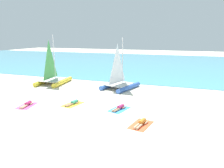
# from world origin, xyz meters

# --- Properties ---
(ground_plane) EXTENTS (120.00, 120.00, 0.00)m
(ground_plane) POSITION_xyz_m (0.00, 10.00, 0.00)
(ground_plane) COLOR beige
(ocean_water) EXTENTS (120.00, 40.00, 0.05)m
(ocean_water) POSITION_xyz_m (0.00, 30.54, 0.03)
(ocean_water) COLOR #4C9EB7
(ocean_water) RESTS_ON ground
(sailboat_blue) EXTENTS (3.67, 4.69, 5.38)m
(sailboat_blue) POSITION_xyz_m (-0.28, 7.92, 0.80)
(sailboat_blue) COLOR blue
(sailboat_blue) RESTS_ON ground
(sailboat_yellow) EXTENTS (3.25, 4.65, 5.71)m
(sailboat_yellow) POSITION_xyz_m (-8.36, 7.46, 0.85)
(sailboat_yellow) COLOR yellow
(sailboat_yellow) RESTS_ON ground
(towel_leftmost) EXTENTS (1.43, 2.07, 0.01)m
(towel_leftmost) POSITION_xyz_m (-5.63, -0.10, 0.01)
(towel_leftmost) COLOR #D84C99
(towel_leftmost) RESTS_ON ground
(sunbather_leftmost) EXTENTS (0.69, 1.56, 0.30)m
(sunbather_leftmost) POSITION_xyz_m (-5.64, -0.04, 0.13)
(sunbather_leftmost) COLOR #D83372
(sunbather_leftmost) RESTS_ON towel_leftmost
(towel_center_left) EXTENTS (1.44, 2.08, 0.01)m
(towel_center_left) POSITION_xyz_m (-2.29, 1.47, 0.01)
(towel_center_left) COLOR yellow
(towel_center_left) RESTS_ON ground
(sunbather_center_left) EXTENTS (0.69, 1.56, 0.30)m
(sunbather_center_left) POSITION_xyz_m (-2.28, 1.54, 0.13)
(sunbather_center_left) COLOR #3FB28C
(sunbather_center_left) RESTS_ON towel_center_left
(towel_center_right) EXTENTS (1.55, 2.12, 0.01)m
(towel_center_right) POSITION_xyz_m (1.70, 1.61, 0.01)
(towel_center_right) COLOR #338CD8
(towel_center_right) RESTS_ON ground
(sunbather_center_right) EXTENTS (0.78, 1.55, 0.30)m
(sunbather_center_right) POSITION_xyz_m (1.72, 1.67, 0.13)
(sunbather_center_right) COLOR #D83372
(sunbather_center_right) RESTS_ON towel_center_right
(towel_rightmost) EXTENTS (1.45, 2.08, 0.01)m
(towel_rightmost) POSITION_xyz_m (3.91, -0.72, 0.01)
(towel_rightmost) COLOR #EA5933
(towel_rightmost) RESTS_ON ground
(sunbather_rightmost) EXTENTS (0.70, 1.56, 0.30)m
(sunbather_rightmost) POSITION_xyz_m (3.92, -0.65, 0.13)
(sunbather_rightmost) COLOR orange
(sunbather_rightmost) RESTS_ON towel_rightmost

